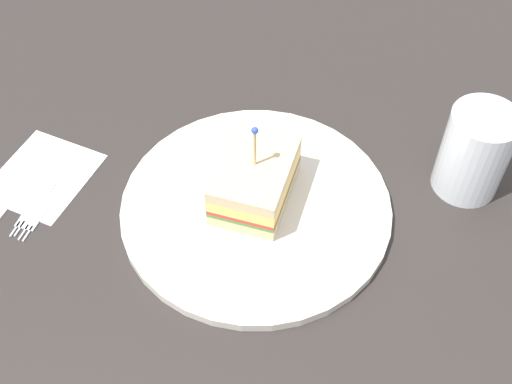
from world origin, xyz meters
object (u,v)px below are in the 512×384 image
(napkin, at_px, (43,175))
(knife, at_px, (11,194))
(plate, at_px, (256,207))
(sandwich_half_center, at_px, (260,180))
(fork, at_px, (39,205))
(drink_glass, at_px, (474,155))

(napkin, distance_m, knife, 0.04)
(plate, distance_m, napkin, 0.24)
(plate, relative_size, knife, 2.46)
(sandwich_half_center, height_order, knife, sandwich_half_center)
(plate, relative_size, napkin, 2.61)
(knife, bearing_deg, napkin, 127.46)
(napkin, bearing_deg, plate, 72.57)
(napkin, relative_size, fork, 0.93)
(napkin, bearing_deg, sandwich_half_center, 75.49)
(plate, bearing_deg, knife, -100.47)
(fork, relative_size, knife, 1.01)
(sandwich_half_center, relative_size, drink_glass, 1.21)
(fork, bearing_deg, drink_glass, 88.12)
(fork, xyz_separation_m, knife, (-0.02, -0.03, 0.00))
(plate, relative_size, sandwich_half_center, 2.33)
(napkin, height_order, fork, fork)
(sandwich_half_center, distance_m, fork, 0.24)
(drink_glass, bearing_deg, sandwich_half_center, -89.20)
(sandwich_half_center, xyz_separation_m, napkin, (-0.06, -0.23, -0.04))
(drink_glass, distance_m, knife, 0.49)
(drink_glass, bearing_deg, knife, -93.93)
(sandwich_half_center, bearing_deg, drink_glass, 90.80)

